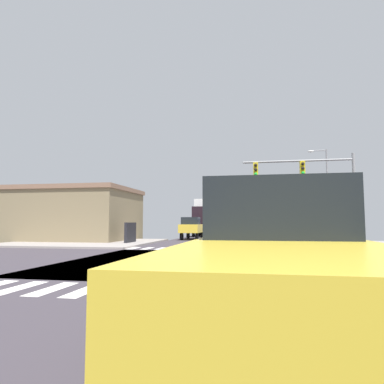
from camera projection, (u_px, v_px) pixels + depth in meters
name	position (u px, v px, depth m)	size (l,w,h in m)	color
ground	(218.00, 262.00, 15.85)	(90.00, 90.00, 0.05)	#3B353D
sidewalk_corner_nw	(84.00, 242.00, 29.97)	(12.00, 12.00, 0.14)	gray
crosswalk_near	(178.00, 294.00, 8.74)	(13.50, 2.00, 0.01)	white
crosswalk_far	(226.00, 249.00, 23.05)	(13.50, 2.00, 0.01)	white
traffic_signal_mast	(309.00, 179.00, 22.88)	(7.23, 0.55, 6.32)	gray
street_lamp	(325.00, 187.00, 31.95)	(1.78, 0.32, 8.62)	gray
bank_building	(53.00, 215.00, 34.14)	(17.40, 9.02, 5.11)	#857454
pickup_nearside_1	(228.00, 226.00, 47.04)	(2.00, 5.10, 2.35)	black
pickup_crossing_2	(192.00, 227.00, 36.82)	(2.00, 5.10, 2.35)	black
box_truck_leading_2	(204.00, 217.00, 45.59)	(2.40, 7.20, 4.85)	black
pickup_outer_3	(280.00, 267.00, 3.98)	(2.00, 5.10, 2.35)	black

